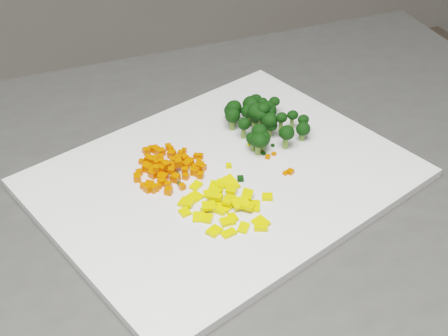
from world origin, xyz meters
name	(u,v)px	position (x,y,z in m)	size (l,w,h in m)	color
cutting_board	(224,178)	(-0.02, 0.30, 0.91)	(0.43, 0.33, 0.01)	white
carrot_pile	(167,161)	(-0.08, 0.33, 0.92)	(0.09, 0.09, 0.03)	#EF4B02
pepper_pile	(228,200)	(-0.04, 0.24, 0.92)	(0.11, 0.11, 0.02)	yellow
broccoli_pile	(266,116)	(0.07, 0.35, 0.94)	(0.11, 0.11, 0.05)	black
carrot_cube_0	(172,154)	(-0.06, 0.36, 0.92)	(0.01, 0.01, 0.01)	#EF4B02
carrot_cube_1	(155,148)	(-0.07, 0.38, 0.91)	(0.01, 0.01, 0.01)	#EF4B02
carrot_cube_2	(137,176)	(-0.11, 0.34, 0.91)	(0.01, 0.01, 0.01)	#EF4B02
carrot_cube_3	(149,168)	(-0.10, 0.34, 0.92)	(0.01, 0.01, 0.01)	#EF4B02
carrot_cube_4	(147,168)	(-0.10, 0.34, 0.92)	(0.01, 0.01, 0.01)	#EF4B02
carrot_cube_5	(141,162)	(-0.10, 0.36, 0.91)	(0.01, 0.01, 0.01)	#EF4B02
carrot_cube_6	(155,188)	(-0.10, 0.30, 0.92)	(0.01, 0.01, 0.01)	#EF4B02
carrot_cube_7	(160,183)	(-0.09, 0.31, 0.91)	(0.01, 0.01, 0.01)	#EF4B02
carrot_cube_8	(163,172)	(-0.08, 0.33, 0.91)	(0.01, 0.01, 0.01)	#EF4B02
carrot_cube_9	(178,158)	(-0.06, 0.34, 0.92)	(0.01, 0.01, 0.01)	#EF4B02
carrot_cube_10	(171,149)	(-0.06, 0.37, 0.91)	(0.01, 0.01, 0.01)	#EF4B02
carrot_cube_11	(154,161)	(-0.09, 0.35, 0.92)	(0.01, 0.01, 0.01)	#EF4B02
carrot_cube_12	(185,159)	(-0.05, 0.34, 0.92)	(0.01, 0.01, 0.01)	#EF4B02
carrot_cube_13	(171,168)	(-0.07, 0.33, 0.91)	(0.01, 0.01, 0.01)	#EF4B02
carrot_cube_14	(159,166)	(-0.08, 0.34, 0.92)	(0.01, 0.01, 0.01)	#EF4B02
carrot_cube_15	(174,179)	(-0.08, 0.31, 0.92)	(0.01, 0.01, 0.01)	#EF4B02
carrot_cube_16	(190,161)	(-0.05, 0.33, 0.92)	(0.01, 0.01, 0.01)	#EF4B02
carrot_cube_17	(201,156)	(-0.03, 0.34, 0.91)	(0.01, 0.01, 0.01)	#EF4B02
carrot_cube_18	(154,160)	(-0.09, 0.36, 0.92)	(0.01, 0.01, 0.01)	#EF4B02
carrot_cube_19	(156,150)	(-0.08, 0.37, 0.92)	(0.01, 0.01, 0.01)	#EF4B02
carrot_cube_20	(196,156)	(-0.03, 0.34, 0.91)	(0.01, 0.01, 0.01)	#EF4B02
carrot_cube_21	(145,151)	(-0.09, 0.38, 0.91)	(0.01, 0.01, 0.01)	#EF4B02
carrot_cube_22	(159,186)	(-0.10, 0.31, 0.91)	(0.01, 0.01, 0.01)	#EF4B02
carrot_cube_23	(146,164)	(-0.10, 0.35, 0.91)	(0.01, 0.01, 0.01)	#EF4B02
carrot_cube_24	(186,177)	(-0.06, 0.31, 0.91)	(0.01, 0.01, 0.01)	#EF4B02
carrot_cube_25	(161,152)	(-0.07, 0.37, 0.91)	(0.01, 0.01, 0.01)	#EF4B02
carrot_cube_26	(161,152)	(-0.07, 0.37, 0.92)	(0.01, 0.01, 0.01)	#EF4B02
carrot_cube_27	(159,152)	(-0.07, 0.37, 0.92)	(0.01, 0.01, 0.01)	#EF4B02
carrot_cube_28	(202,167)	(-0.04, 0.32, 0.92)	(0.01, 0.01, 0.01)	#EF4B02
carrot_cube_29	(182,187)	(-0.07, 0.29, 0.91)	(0.01, 0.01, 0.01)	#EF4B02
carrot_cube_30	(162,169)	(-0.08, 0.33, 0.92)	(0.01, 0.01, 0.01)	#EF4B02
carrot_cube_31	(168,147)	(-0.06, 0.37, 0.92)	(0.01, 0.01, 0.01)	#EF4B02
carrot_cube_32	(187,161)	(-0.05, 0.34, 0.91)	(0.01, 0.01, 0.01)	#EF4B02
carrot_cube_33	(181,153)	(-0.05, 0.36, 0.91)	(0.01, 0.01, 0.01)	#EF4B02
carrot_cube_34	(187,165)	(-0.05, 0.33, 0.92)	(0.01, 0.01, 0.01)	#EF4B02
carrot_cube_35	(153,174)	(-0.10, 0.33, 0.92)	(0.01, 0.01, 0.01)	#EF4B02
carrot_cube_36	(192,172)	(-0.05, 0.31, 0.91)	(0.01, 0.01, 0.01)	#EF4B02
carrot_cube_37	(164,165)	(-0.08, 0.33, 0.92)	(0.01, 0.01, 0.01)	#EF4B02
carrot_cube_38	(165,171)	(-0.08, 0.33, 0.92)	(0.01, 0.01, 0.01)	#EF4B02
carrot_cube_39	(166,165)	(-0.08, 0.33, 0.92)	(0.01, 0.01, 0.01)	#EF4B02
carrot_cube_40	(137,178)	(-0.12, 0.33, 0.92)	(0.01, 0.01, 0.01)	#EF4B02
carrot_cube_41	(190,163)	(-0.05, 0.33, 0.92)	(0.01, 0.01, 0.01)	#EF4B02
carrot_cube_42	(172,170)	(-0.07, 0.33, 0.92)	(0.01, 0.01, 0.01)	#EF4B02
carrot_cube_43	(157,168)	(-0.09, 0.33, 0.92)	(0.01, 0.01, 0.01)	#EF4B02
carrot_cube_44	(148,188)	(-0.11, 0.31, 0.92)	(0.01, 0.01, 0.01)	#EF4B02
carrot_cube_45	(199,161)	(-0.04, 0.33, 0.91)	(0.01, 0.01, 0.01)	#EF4B02
carrot_cube_46	(162,182)	(-0.09, 0.31, 0.92)	(0.01, 0.01, 0.01)	#EF4B02
carrot_cube_47	(147,151)	(-0.09, 0.38, 0.92)	(0.01, 0.01, 0.01)	#EF4B02
carrot_cube_48	(178,163)	(-0.06, 0.33, 0.92)	(0.01, 0.01, 0.01)	#EF4B02
carrot_cube_49	(176,178)	(-0.07, 0.31, 0.92)	(0.01, 0.01, 0.01)	#EF4B02
carrot_cube_50	(139,172)	(-0.11, 0.34, 0.91)	(0.01, 0.01, 0.01)	#EF4B02
carrot_cube_51	(143,186)	(-0.11, 0.31, 0.91)	(0.01, 0.01, 0.01)	#EF4B02
carrot_cube_52	(157,163)	(-0.09, 0.34, 0.92)	(0.01, 0.01, 0.01)	#EF4B02
carrot_cube_53	(149,185)	(-0.11, 0.31, 0.92)	(0.01, 0.01, 0.01)	#EF4B02
carrot_cube_54	(169,191)	(-0.09, 0.29, 0.92)	(0.01, 0.01, 0.01)	#EF4B02
carrot_cube_55	(173,153)	(-0.06, 0.36, 0.92)	(0.01, 0.01, 0.01)	#EF4B02
carrot_cube_56	(149,159)	(-0.09, 0.36, 0.92)	(0.01, 0.01, 0.01)	#EF4B02
carrot_cube_57	(151,170)	(-0.10, 0.34, 0.92)	(0.01, 0.01, 0.01)	#EF4B02
carrot_cube_58	(184,158)	(-0.05, 0.34, 0.92)	(0.01, 0.01, 0.01)	#EF4B02
carrot_cube_59	(171,167)	(-0.07, 0.33, 0.92)	(0.01, 0.01, 0.01)	#EF4B02
carrot_cube_60	(161,178)	(-0.09, 0.32, 0.92)	(0.01, 0.01, 0.01)	#EF4B02
carrot_cube_61	(184,151)	(-0.04, 0.36, 0.91)	(0.01, 0.01, 0.01)	#EF4B02
carrot_cube_62	(148,169)	(-0.10, 0.34, 0.91)	(0.01, 0.01, 0.01)	#EF4B02
carrot_cube_63	(163,165)	(-0.08, 0.34, 0.92)	(0.01, 0.01, 0.01)	#EF4B02
carrot_cube_64	(161,162)	(-0.08, 0.34, 0.92)	(0.01, 0.01, 0.01)	#EF4B02
carrot_cube_65	(168,185)	(-0.09, 0.30, 0.91)	(0.01, 0.01, 0.01)	#EF4B02
carrot_cube_66	(173,160)	(-0.06, 0.35, 0.91)	(0.01, 0.01, 0.01)	#EF4B02
carrot_cube_67	(161,157)	(-0.08, 0.36, 0.91)	(0.01, 0.01, 0.01)	#EF4B02
carrot_cube_68	(164,177)	(-0.09, 0.32, 0.92)	(0.01, 0.01, 0.01)	#EF4B02
carrot_cube_69	(200,175)	(-0.04, 0.30, 0.92)	(0.01, 0.01, 0.01)	#EF4B02
carrot_cube_70	(150,186)	(-0.11, 0.31, 0.92)	(0.01, 0.01, 0.01)	#EF4B02
carrot_cube_71	(171,171)	(-0.08, 0.32, 0.92)	(0.01, 0.01, 0.01)	#EF4B02
carrot_cube_72	(201,166)	(-0.04, 0.32, 0.92)	(0.01, 0.01, 0.01)	#EF4B02
carrot_cube_73	(153,188)	(-0.11, 0.30, 0.92)	(0.01, 0.01, 0.01)	#EF4B02
carrot_cube_74	(185,170)	(-0.06, 0.32, 0.92)	(0.01, 0.01, 0.01)	#EF4B02
carrot_cube_75	(169,165)	(-0.07, 0.34, 0.92)	(0.01, 0.01, 0.01)	#EF4B02
carrot_cube_76	(154,172)	(-0.09, 0.33, 0.92)	(0.01, 0.01, 0.01)	#EF4B02
carrot_cube_77	(195,172)	(-0.05, 0.31, 0.92)	(0.01, 0.01, 0.01)	#EF4B02
carrot_cube_78	(151,148)	(-0.08, 0.38, 0.91)	(0.01, 0.01, 0.01)	#EF4B02
carrot_cube_79	(160,173)	(-0.09, 0.33, 0.92)	(0.01, 0.01, 0.01)	#EF4B02
pepper_chunk_0	(247,206)	(-0.02, 0.23, 0.92)	(0.01, 0.01, 0.00)	yellow
pepper_chunk_1	(198,217)	(-0.08, 0.24, 0.91)	(0.01, 0.01, 0.00)	yellow
pepper_chunk_2	(261,222)	(-0.02, 0.20, 0.91)	(0.02, 0.01, 0.00)	yellow
pepper_chunk_3	(267,197)	(0.01, 0.23, 0.91)	(0.01, 0.01, 0.00)	yellow
pepper_chunk_4	(261,227)	(-0.02, 0.19, 0.91)	(0.02, 0.01, 0.00)	yellow
pepper_chunk_5	(214,185)	(-0.04, 0.28, 0.91)	(0.01, 0.01, 0.00)	yellow
pepper_chunk_6	(194,197)	(-0.07, 0.27, 0.91)	(0.02, 0.02, 0.00)	yellow
pepper_chunk_7	(232,189)	(-0.02, 0.26, 0.92)	(0.01, 0.01, 0.00)	yellow
pepper_chunk_8	(196,186)	(-0.06, 0.29, 0.91)	(0.02, 0.01, 0.00)	yellow
pepper_chunk_9	(244,228)	(-0.04, 0.20, 0.91)	(0.01, 0.01, 0.00)	yellow
pepper_chunk_10	(221,209)	(-0.05, 0.24, 0.91)	(0.01, 0.01, 0.00)	yellow
pepper_chunk_11	(229,201)	(-0.03, 0.25, 0.91)	(0.02, 0.02, 0.00)	yellow
pepper_chunk_12	(241,203)	(-0.03, 0.23, 0.92)	(0.02, 0.01, 0.00)	yellow
pepper_chunk_13	(215,193)	(-0.04, 0.26, 0.92)	(0.02, 0.01, 0.00)	yellow
pepper_chunk_14	(215,196)	(-0.05, 0.26, 0.92)	(0.02, 0.01, 0.00)	yellow
pepper_chunk_15	(208,218)	(-0.07, 0.23, 0.91)	(0.01, 0.01, 0.00)	yellow
pepper_chunk_16	(231,185)	(-0.02, 0.27, 0.91)	(0.02, 0.02, 0.00)	yellow
pepper_chunk_17	(228,221)	(-0.05, 0.22, 0.91)	(0.01, 0.02, 0.00)	yellow
pepper_chunk_18	(185,212)	(-0.09, 0.25, 0.91)	(0.01, 0.01, 0.00)	yellow
pepper_chunk_19	(209,206)	(-0.06, 0.24, 0.92)	(0.01, 0.02, 0.00)	yellow
pepper_chunk_20	(229,233)	(-0.06, 0.20, 0.91)	(0.02, 0.01, 0.00)	yellow
pepper_chunk_21	(226,206)	(-0.04, 0.24, 0.91)	(0.01, 0.02, 0.00)	yellow
pepper_chunk_22	(233,201)	(-0.03, 0.24, 0.92)	(0.02, 0.01, 0.00)	yellow
pepper_chunk_23	(233,217)	(-0.04, 0.22, 0.91)	(0.01, 0.01, 0.00)	yellow
pepper_chunk_24	(215,201)	(-0.05, 0.25, 0.91)	(0.01, 0.02, 0.00)	yellow
pepper_chunk_25	(255,206)	(-0.01, 0.23, 0.91)	(0.02, 0.01, 0.00)	yellow
pepper_chunk_26	(228,200)	(-0.04, 0.24, 0.92)	(0.02, 0.01, 0.00)	yellow
pepper_chunk_27	(187,202)	(-0.08, 0.27, 0.91)	(0.02, 0.02, 0.00)	yellow
pepper_chunk_28	(214,231)	(-0.07, 0.21, 0.91)	(0.01, 0.02, 0.00)	yellow
pepper_chunk_29	(247,194)	(-0.01, 0.24, 0.92)	(0.02, 0.01, 0.00)	yellow
pepper_chunk_30	(212,193)	(-0.05, 0.27, 0.91)	(0.02, 0.01, 0.00)	yellow
pepper_chunk_31	(221,184)	(-0.03, 0.28, 0.91)	(0.01, 0.02, 0.00)	yellow
pepper_chunk_32	(232,201)	(-0.03, 0.25, 0.91)	(0.02, 0.01, 0.00)	yellow
pepper_chunk_33	(228,182)	(-0.02, 0.28, 0.91)	(0.02, 0.02, 0.00)	yellow
broccoli_floret_0	(259,117)	(0.06, 0.36, 0.94)	(0.03, 0.03, 0.03)	black
broccoli_floret_1	(265,113)	(0.07, 0.36, 0.94)	(0.02, 0.02, 0.03)	black
broccoli_floret_2	(262,142)	(0.05, 0.32, 0.92)	(0.03, 0.03, 0.03)	black
broccoli_floret_3	(233,113)	(0.04, 0.39, 0.93)	(0.03, 0.03, 0.03)	black
broccoli_floret_4	(269,117)	(0.08, 0.36, 0.93)	(0.02, 0.02, 0.02)	black
broccoli_floret_5	(258,144)	(0.04, 0.32, 0.93)	(0.03, 0.03, 0.03)	black
broccoli_floret_6	(286,138)	(0.08, 0.31, 0.93)	(0.03, 0.03, 0.03)	black
broccoli_floret_7	(259,137)	(0.05, 0.33, 0.93)	(0.03, 0.03, 0.03)	black
broccoli_floret_8	(274,106)	(0.10, 0.39, 0.92)	(0.02, 0.02, 0.03)	black
broccoli_floret_9	(292,120)	(0.11, 0.35, 0.92)	(0.02, 0.02, 0.03)	black
broccoli_floret_10	(256,122)	(0.06, 0.37, 0.92)	(0.03, 0.03, 0.03)	black
broccoli_floret_11	(262,144)	(0.05, 0.32, 0.92)	(0.02, 0.02, 0.02)	black
broccoli_floret_12	(250,110)	(0.07, 0.39, 0.93)	(0.03, 0.03, 0.04)	black
broccoli_floret_13	(255,115)	(0.06, 0.37, 0.94)	(0.03, 0.03, 0.03)	black
broccoli_floret_14	(262,107)	(0.09, 0.40, 0.92)	(0.02, 0.02, 0.02)	black
broccoli_floret_15	(257,115)	(0.07, 0.38, 0.92)	(0.03, 0.03, 0.03)	black
broccoli_floret_16	(281,123)	(0.08, 0.34, 0.93)	(0.02, 0.02, 0.03)	black
broccoli_floret_17	(270,128)	(0.07, 0.35, 0.92)	(0.02, 0.02, 0.02)	black
broccoli_floret_18	(263,114)	(0.07, 0.36, 0.94)	(0.02, 0.02, 0.03)	black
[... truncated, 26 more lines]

